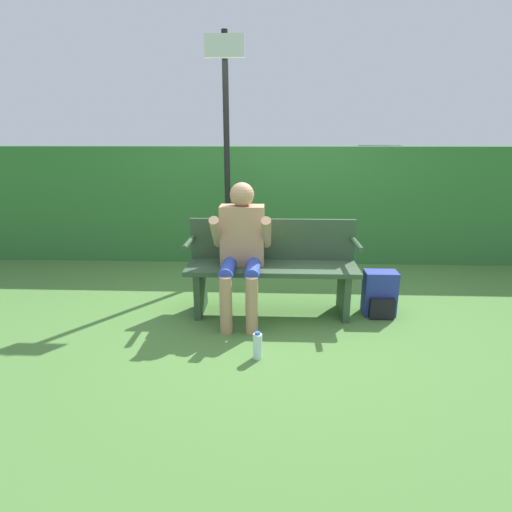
# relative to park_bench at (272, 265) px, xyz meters

# --- Properties ---
(ground_plane) EXTENTS (40.00, 40.00, 0.00)m
(ground_plane) POSITION_rel_park_bench_xyz_m (0.00, -0.06, -0.47)
(ground_plane) COLOR #4C7A38
(hedge_back) EXTENTS (12.00, 0.42, 1.56)m
(hedge_back) POSITION_rel_park_bench_xyz_m (0.00, 1.80, 0.31)
(hedge_back) COLOR #337033
(hedge_back) RESTS_ON ground
(park_bench) EXTENTS (1.63, 0.47, 0.90)m
(park_bench) POSITION_rel_park_bench_xyz_m (0.00, 0.00, 0.00)
(park_bench) COLOR #334C33
(park_bench) RESTS_ON ground
(person_seated) EXTENTS (0.55, 0.65, 1.27)m
(person_seated) POSITION_rel_park_bench_xyz_m (-0.28, -0.13, 0.24)
(person_seated) COLOR tan
(person_seated) RESTS_ON ground
(backpack) EXTENTS (0.31, 0.25, 0.44)m
(backpack) POSITION_rel_park_bench_xyz_m (1.05, -0.05, -0.27)
(backpack) COLOR #283893
(backpack) RESTS_ON ground
(water_bottle) EXTENTS (0.07, 0.07, 0.23)m
(water_bottle) POSITION_rel_park_bench_xyz_m (-0.10, -0.92, -0.36)
(water_bottle) COLOR silver
(water_bottle) RESTS_ON ground
(signpost) EXTENTS (0.44, 0.09, 2.79)m
(signpost) POSITION_rel_park_bench_xyz_m (-0.54, 1.08, 1.11)
(signpost) COLOR black
(signpost) RESTS_ON ground
(parked_car) EXTENTS (2.72, 4.41, 1.40)m
(parked_car) POSITION_rel_park_bench_xyz_m (4.23, 12.98, 0.19)
(parked_car) COLOR #2D4784
(parked_car) RESTS_ON ground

